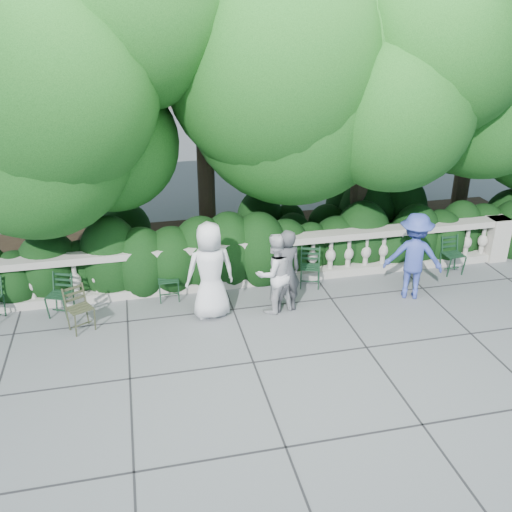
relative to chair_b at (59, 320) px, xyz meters
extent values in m
plane|color=#56595E|center=(3.75, -1.16, 0.00)|extent=(90.00, 90.00, 0.00)
cube|color=#9E998E|center=(3.75, 0.64, 0.09)|extent=(12.00, 0.32, 0.18)
cube|color=#9E998E|center=(3.75, 0.64, 0.93)|extent=(12.00, 0.36, 0.14)
cube|color=#9E998E|center=(9.53, 0.64, 0.50)|extent=(0.44, 0.44, 1.00)
cylinder|color=#3F3023|center=(-0.25, 2.24, 1.40)|extent=(0.40, 0.40, 2.80)
ellipsoid|color=#103B11|center=(-0.25, 1.80, 3.68)|extent=(5.28, 5.28, 3.96)
cylinder|color=#3F3023|center=(3.25, 2.84, 1.70)|extent=(0.40, 0.40, 3.40)
ellipsoid|color=#103B11|center=(3.25, 2.32, 4.44)|extent=(6.24, 6.24, 4.68)
cylinder|color=#3F3023|center=(6.75, 2.14, 1.50)|extent=(0.40, 0.40, 3.00)
ellipsoid|color=#103B11|center=(6.75, 1.68, 3.92)|extent=(5.52, 5.52, 4.14)
cylinder|color=#3F3023|center=(9.75, 2.64, 1.30)|extent=(0.40, 0.40, 2.60)
ellipsoid|color=#103B11|center=(9.75, 2.24, 3.40)|extent=(4.80, 4.80, 3.60)
imported|color=silver|center=(2.82, -0.46, 0.93)|extent=(0.96, 0.67, 1.86)
imported|color=#3C3C40|center=(4.22, -0.59, 0.83)|extent=(0.66, 0.49, 1.66)
imported|color=silver|center=(4.02, -0.56, 0.79)|extent=(0.90, 0.78, 1.58)
imported|color=#324298|center=(6.83, -0.59, 0.88)|extent=(1.30, 1.06, 1.76)
camera|label=1|loc=(1.56, -9.81, 5.48)|focal=40.00mm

